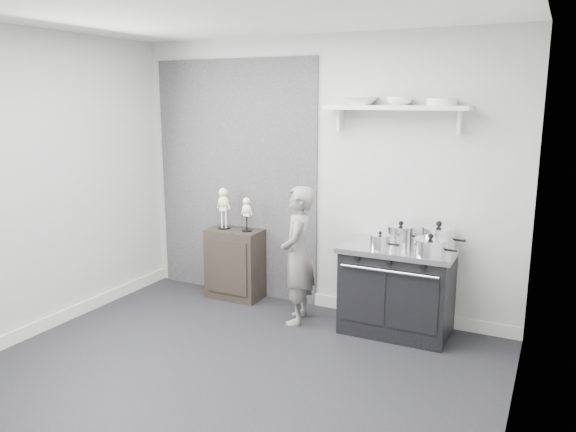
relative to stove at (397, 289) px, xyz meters
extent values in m
plane|color=black|center=(-0.93, -1.48, -0.41)|extent=(4.00, 4.00, 0.00)
cube|color=#B6B6B4|center=(-0.93, 0.32, 0.94)|extent=(4.00, 0.02, 2.70)
cube|color=#B6B6B4|center=(-2.93, -1.48, 0.94)|extent=(0.02, 3.60, 2.70)
cube|color=#B6B6B4|center=(1.07, -1.48, 0.94)|extent=(0.02, 3.60, 2.70)
cube|color=silver|center=(-0.93, -1.48, 2.29)|extent=(4.00, 3.60, 0.02)
cube|color=black|center=(-1.88, 0.31, 0.84)|extent=(1.90, 0.02, 2.50)
cube|color=silver|center=(0.07, 0.30, -0.35)|extent=(2.00, 0.03, 0.12)
cube|color=silver|center=(-2.91, -1.48, -0.35)|extent=(0.03, 3.60, 0.12)
cube|color=silver|center=(-0.13, 0.19, 1.61)|extent=(1.30, 0.26, 0.04)
cube|color=silver|center=(-0.68, 0.26, 1.49)|extent=(0.03, 0.12, 0.20)
cube|color=silver|center=(0.42, 0.26, 1.49)|extent=(0.03, 0.12, 0.20)
cube|color=black|center=(0.00, 0.00, -0.03)|extent=(0.95, 0.57, 0.76)
cube|color=silver|center=(0.00, 0.00, 0.38)|extent=(1.01, 0.61, 0.05)
cube|color=black|center=(-0.23, -0.28, -0.01)|extent=(0.40, 0.02, 0.49)
cube|color=black|center=(0.23, -0.28, -0.01)|extent=(0.40, 0.02, 0.49)
cylinder|color=silver|center=(0.00, -0.31, 0.26)|extent=(0.85, 0.02, 0.02)
cylinder|color=black|center=(-0.28, -0.29, 0.33)|extent=(0.04, 0.03, 0.04)
cylinder|color=black|center=(0.00, -0.29, 0.33)|extent=(0.04, 0.03, 0.04)
cylinder|color=black|center=(0.28, -0.29, 0.33)|extent=(0.04, 0.03, 0.04)
cube|color=black|center=(-1.79, 0.13, -0.03)|extent=(0.57, 0.34, 0.75)
imported|color=slate|center=(-0.91, -0.18, 0.25)|extent=(0.43, 0.54, 1.31)
cylinder|color=silver|center=(-0.03, 0.14, 0.47)|extent=(0.25, 0.25, 0.15)
cylinder|color=silver|center=(-0.03, 0.14, 0.55)|extent=(0.26, 0.26, 0.01)
sphere|color=black|center=(-0.03, 0.14, 0.58)|extent=(0.04, 0.04, 0.04)
cylinder|color=black|center=(0.14, 0.14, 0.47)|extent=(0.10, 0.02, 0.02)
cylinder|color=silver|center=(0.32, 0.13, 0.49)|extent=(0.29, 0.29, 0.17)
cylinder|color=silver|center=(0.32, 0.13, 0.58)|extent=(0.30, 0.30, 0.01)
sphere|color=black|center=(0.32, 0.13, 0.61)|extent=(0.05, 0.05, 0.05)
cylinder|color=black|center=(0.50, 0.13, 0.49)|extent=(0.10, 0.02, 0.02)
cylinder|color=silver|center=(0.31, -0.16, 0.46)|extent=(0.26, 0.26, 0.13)
cylinder|color=silver|center=(0.31, -0.16, 0.53)|extent=(0.27, 0.27, 0.01)
sphere|color=black|center=(0.31, -0.16, 0.57)|extent=(0.05, 0.05, 0.05)
cylinder|color=black|center=(0.48, -0.16, 0.46)|extent=(0.10, 0.02, 0.02)
cylinder|color=silver|center=(-0.12, -0.17, 0.46)|extent=(0.17, 0.17, 0.12)
cylinder|color=silver|center=(-0.12, -0.17, 0.53)|extent=(0.18, 0.18, 0.01)
sphere|color=black|center=(-0.12, -0.17, 0.55)|extent=(0.03, 0.03, 0.03)
cylinder|color=black|center=(0.00, -0.17, 0.46)|extent=(0.10, 0.02, 0.02)
imported|color=white|center=(-0.46, 0.19, 1.67)|extent=(0.31, 0.31, 0.08)
imported|color=white|center=(-0.10, 0.19, 1.67)|extent=(0.23, 0.23, 0.07)
cylinder|color=white|center=(0.27, 0.19, 1.66)|extent=(0.26, 0.26, 0.06)
camera|label=1|loc=(1.25, -4.77, 1.70)|focal=35.00mm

